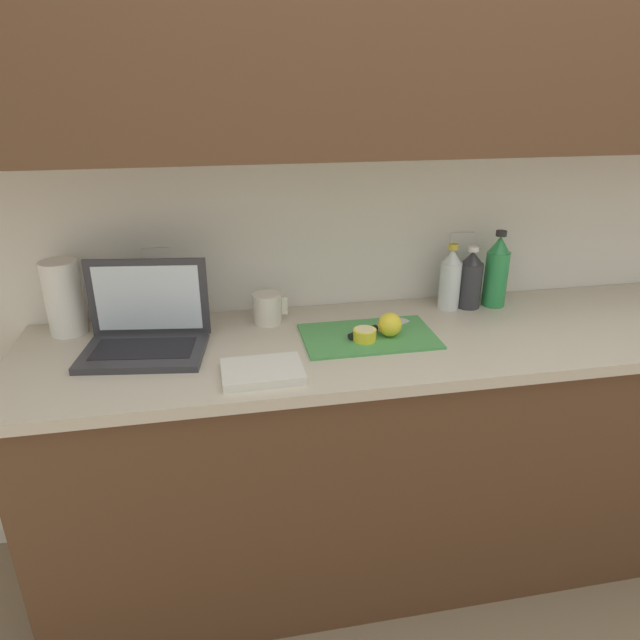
{
  "coord_description": "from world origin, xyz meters",
  "views": [
    {
      "loc": [
        -0.67,
        -1.55,
        1.63
      ],
      "look_at": [
        -0.38,
        -0.01,
        0.96
      ],
      "focal_mm": 32.0,
      "sensor_mm": 36.0,
      "label": 1
    }
  ],
  "objects_px": {
    "laptop": "(146,329)",
    "measuring_cup": "(267,308)",
    "bottle_water_clear": "(450,280)",
    "paper_towel_roll": "(64,298)",
    "lemon_whole_beside": "(390,325)",
    "knife": "(370,331)",
    "lemon_half_cut": "(365,335)",
    "bottle_oil_tall": "(470,280)",
    "cutting_board": "(369,336)",
    "bottle_green_soda": "(496,272)"
  },
  "relations": [
    {
      "from": "laptop",
      "to": "measuring_cup",
      "type": "height_order",
      "value": "laptop"
    },
    {
      "from": "bottle_water_clear",
      "to": "paper_towel_roll",
      "type": "bearing_deg",
      "value": 178.71
    },
    {
      "from": "lemon_whole_beside",
      "to": "paper_towel_roll",
      "type": "bearing_deg",
      "value": 166.74
    },
    {
      "from": "laptop",
      "to": "paper_towel_roll",
      "type": "relative_size",
      "value": 1.63
    },
    {
      "from": "knife",
      "to": "lemon_half_cut",
      "type": "relative_size",
      "value": 3.28
    },
    {
      "from": "knife",
      "to": "lemon_whole_beside",
      "type": "height_order",
      "value": "lemon_whole_beside"
    },
    {
      "from": "lemon_half_cut",
      "to": "bottle_oil_tall",
      "type": "relative_size",
      "value": 0.32
    },
    {
      "from": "cutting_board",
      "to": "lemon_whole_beside",
      "type": "xyz_separation_m",
      "value": [
        0.06,
        -0.02,
        0.04
      ]
    },
    {
      "from": "cutting_board",
      "to": "lemon_whole_beside",
      "type": "bearing_deg",
      "value": -14.3
    },
    {
      "from": "laptop",
      "to": "lemon_whole_beside",
      "type": "bearing_deg",
      "value": 2.64
    },
    {
      "from": "lemon_whole_beside",
      "to": "bottle_water_clear",
      "type": "xyz_separation_m",
      "value": [
        0.28,
        0.2,
        0.06
      ]
    },
    {
      "from": "knife",
      "to": "lemon_half_cut",
      "type": "xyz_separation_m",
      "value": [
        -0.03,
        -0.05,
        0.01
      ]
    },
    {
      "from": "measuring_cup",
      "to": "knife",
      "type": "bearing_deg",
      "value": -28.52
    },
    {
      "from": "bottle_water_clear",
      "to": "bottle_oil_tall",
      "type": "bearing_deg",
      "value": 0.0
    },
    {
      "from": "cutting_board",
      "to": "bottle_green_soda",
      "type": "height_order",
      "value": "bottle_green_soda"
    },
    {
      "from": "lemon_whole_beside",
      "to": "bottle_oil_tall",
      "type": "distance_m",
      "value": 0.41
    },
    {
      "from": "measuring_cup",
      "to": "bottle_green_soda",
      "type": "bearing_deg",
      "value": 0.76
    },
    {
      "from": "knife",
      "to": "measuring_cup",
      "type": "bearing_deg",
      "value": 122.79
    },
    {
      "from": "bottle_oil_tall",
      "to": "bottle_water_clear",
      "type": "distance_m",
      "value": 0.07
    },
    {
      "from": "laptop",
      "to": "lemon_whole_beside",
      "type": "distance_m",
      "value": 0.73
    },
    {
      "from": "laptop",
      "to": "bottle_green_soda",
      "type": "bearing_deg",
      "value": 14.51
    },
    {
      "from": "bottle_oil_tall",
      "to": "lemon_whole_beside",
      "type": "bearing_deg",
      "value": -149.85
    },
    {
      "from": "measuring_cup",
      "to": "lemon_half_cut",
      "type": "bearing_deg",
      "value": -37.62
    },
    {
      "from": "bottle_oil_tall",
      "to": "measuring_cup",
      "type": "bearing_deg",
      "value": -179.13
    },
    {
      "from": "cutting_board",
      "to": "bottle_oil_tall",
      "type": "distance_m",
      "value": 0.46
    },
    {
      "from": "knife",
      "to": "lemon_half_cut",
      "type": "height_order",
      "value": "lemon_half_cut"
    },
    {
      "from": "laptop",
      "to": "bottle_oil_tall",
      "type": "bearing_deg",
      "value": 15.08
    },
    {
      "from": "lemon_half_cut",
      "to": "bottle_water_clear",
      "type": "distance_m",
      "value": 0.43
    },
    {
      "from": "bottle_green_soda",
      "to": "bottle_water_clear",
      "type": "distance_m",
      "value": 0.17
    },
    {
      "from": "cutting_board",
      "to": "bottle_water_clear",
      "type": "distance_m",
      "value": 0.4
    },
    {
      "from": "laptop",
      "to": "cutting_board",
      "type": "bearing_deg",
      "value": 3.5
    },
    {
      "from": "knife",
      "to": "bottle_water_clear",
      "type": "bearing_deg",
      "value": -0.94
    },
    {
      "from": "laptop",
      "to": "lemon_half_cut",
      "type": "relative_size",
      "value": 5.37
    },
    {
      "from": "bottle_green_soda",
      "to": "bottle_oil_tall",
      "type": "bearing_deg",
      "value": -180.0
    },
    {
      "from": "laptop",
      "to": "bottle_green_soda",
      "type": "xyz_separation_m",
      "value": [
        1.18,
        0.14,
        0.06
      ]
    },
    {
      "from": "lemon_half_cut",
      "to": "bottle_green_soda",
      "type": "height_order",
      "value": "bottle_green_soda"
    },
    {
      "from": "bottle_oil_tall",
      "to": "bottle_water_clear",
      "type": "bearing_deg",
      "value": -180.0
    },
    {
      "from": "paper_towel_roll",
      "to": "lemon_half_cut",
      "type": "bearing_deg",
      "value": -15.52
    },
    {
      "from": "bottle_green_soda",
      "to": "paper_towel_roll",
      "type": "xyz_separation_m",
      "value": [
        -1.43,
        0.03,
        -0.01
      ]
    },
    {
      "from": "lemon_half_cut",
      "to": "paper_towel_roll",
      "type": "relative_size",
      "value": 0.3
    },
    {
      "from": "lemon_whole_beside",
      "to": "bottle_green_soda",
      "type": "height_order",
      "value": "bottle_green_soda"
    },
    {
      "from": "cutting_board",
      "to": "lemon_half_cut",
      "type": "xyz_separation_m",
      "value": [
        -0.02,
        -0.03,
        0.02
      ]
    },
    {
      "from": "knife",
      "to": "paper_towel_roll",
      "type": "bearing_deg",
      "value": 138.96
    },
    {
      "from": "laptop",
      "to": "bottle_oil_tall",
      "type": "height_order",
      "value": "laptop"
    },
    {
      "from": "bottle_oil_tall",
      "to": "laptop",
      "type": "bearing_deg",
      "value": -172.81
    },
    {
      "from": "laptop",
      "to": "bottle_water_clear",
      "type": "distance_m",
      "value": 1.02
    },
    {
      "from": "bottle_green_soda",
      "to": "cutting_board",
      "type": "bearing_deg",
      "value": -159.71
    },
    {
      "from": "cutting_board",
      "to": "bottle_green_soda",
      "type": "bearing_deg",
      "value": 20.29
    },
    {
      "from": "knife",
      "to": "bottle_water_clear",
      "type": "relative_size",
      "value": 1.01
    },
    {
      "from": "cutting_board",
      "to": "bottle_green_soda",
      "type": "xyz_separation_m",
      "value": [
        0.51,
        0.19,
        0.12
      ]
    }
  ]
}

